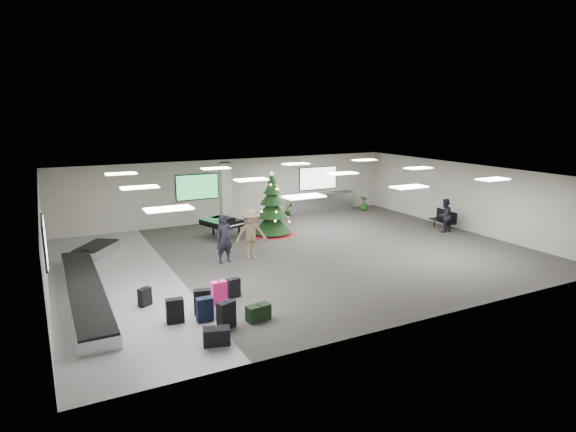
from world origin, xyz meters
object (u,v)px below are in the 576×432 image
traveler_bench (445,215)px  potted_plant_right (364,203)px  christmas_tree (272,213)px  traveler_a (225,239)px  traveler_b (251,234)px  service_counter (320,203)px  potted_plant_left (288,210)px  bench (444,219)px  pink_suitcase (219,293)px  baggage_carousel (88,281)px  grand_piano (222,223)px

traveler_bench → potted_plant_right: size_ratio=1.92×
potted_plant_right → christmas_tree: bearing=-160.4°
traveler_a → traveler_b: bearing=-4.4°
service_counter → christmas_tree: (-4.57, -3.26, 0.47)m
christmas_tree → potted_plant_left: bearing=51.8°
bench → pink_suitcase: bearing=-156.0°
traveler_a → traveler_bench: size_ratio=1.16×
baggage_carousel → traveler_bench: 15.71m
baggage_carousel → christmas_tree: size_ratio=3.26×
christmas_tree → potted_plant_right: size_ratio=3.57×
baggage_carousel → potted_plant_left: bearing=31.4°
bench → potted_plant_left: size_ratio=2.03×
traveler_b → traveler_bench: (9.74, -0.30, -0.17)m
service_counter → christmas_tree: 5.63m
traveler_bench → traveler_b: bearing=-10.4°
christmas_tree → bench: bearing=-20.6°
service_counter → pink_suitcase: size_ratio=5.65×
baggage_carousel → potted_plant_right: (15.31, 5.98, 0.20)m
grand_piano → service_counter: bearing=3.5°
grand_piano → traveler_b: bearing=-109.5°
baggage_carousel → traveler_a: (4.87, 0.43, 0.71)m
bench → traveler_b: (-10.12, -0.10, 0.44)m
pink_suitcase → christmas_tree: (4.94, 6.74, 0.67)m
baggage_carousel → traveler_a: bearing=5.1°
pink_suitcase → traveler_a: size_ratio=0.39×
grand_piano → potted_plant_left: bearing=10.2°
potted_plant_right → traveler_bench: bearing=-86.2°
pink_suitcase → traveler_b: bearing=49.9°
potted_plant_left → potted_plant_right: (4.63, -0.54, 0.04)m
christmas_tree → traveler_a: (-3.41, -3.04, -0.09)m
pink_suitcase → traveler_b: size_ratio=0.37×
grand_piano → potted_plant_left: 5.36m
potted_plant_left → traveler_bench: bearing=-51.8°
christmas_tree → traveler_bench: 8.14m
grand_piano → potted_plant_right: (9.31, 2.05, -0.28)m
baggage_carousel → bench: (16.07, 0.54, 0.32)m
service_counter → potted_plant_left: (-2.17, -0.21, -0.17)m
pink_suitcase → bench: size_ratio=0.47×
traveler_a → traveler_bench: traveler_a is taller
baggage_carousel → bench: bench is taller
service_counter → traveler_bench: bearing=-66.6°
traveler_bench → traveler_a: bearing=-10.1°
service_counter → grand_piano: size_ratio=1.98×
pink_suitcase → christmas_tree: size_ratio=0.24×
service_counter → traveler_a: 10.17m
grand_piano → pink_suitcase: bearing=-129.1°
traveler_a → potted_plant_right: 11.83m
grand_piano → traveler_bench: bearing=-40.1°
potted_plant_left → potted_plant_right: bearing=-6.7°
service_counter → pink_suitcase: service_counter is taller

